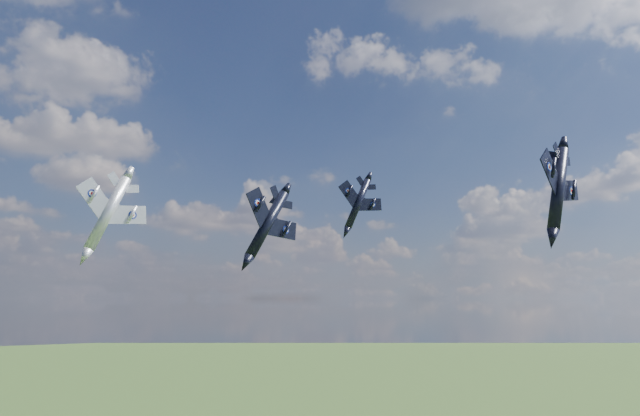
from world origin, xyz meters
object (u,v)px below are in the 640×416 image
jet_lead_navy (267,224)px  jet_left_silver (108,213)px  jet_right_navy (558,189)px  jet_high_navy (358,204)px

jet_lead_navy → jet_left_silver: bearing=174.4°
jet_right_navy → jet_left_silver: jet_right_navy is taller
jet_lead_navy → jet_left_silver: size_ratio=1.16×
jet_high_navy → jet_left_silver: jet_high_navy is taller
jet_lead_navy → jet_high_navy: 21.95m
jet_lead_navy → jet_high_navy: jet_high_navy is taller
jet_right_navy → jet_high_navy: jet_high_navy is taller
jet_high_navy → jet_left_silver: (-43.17, -9.65, -5.78)m
jet_lead_navy → jet_left_silver: (-22.94, -3.11, -0.34)m
jet_lead_navy → jet_right_navy: bearing=-74.0°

